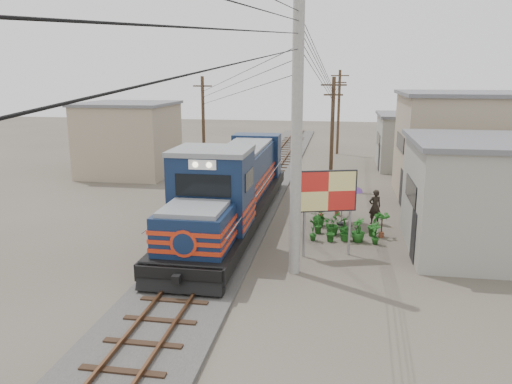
% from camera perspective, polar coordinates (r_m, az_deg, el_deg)
% --- Properties ---
extents(ground, '(120.00, 120.00, 0.00)m').
position_cam_1_polar(ground, '(19.88, -5.68, -7.91)').
color(ground, '#473F35').
rests_on(ground, ground).
extents(ballast, '(3.60, 70.00, 0.16)m').
position_cam_1_polar(ballast, '(29.17, -0.57, -0.72)').
color(ballast, '#595651').
rests_on(ballast, ground).
extents(track, '(1.15, 70.00, 0.12)m').
position_cam_1_polar(track, '(29.13, -0.57, -0.38)').
color(track, '#51331E').
rests_on(track, ground).
extents(locomotive, '(3.10, 16.89, 4.18)m').
position_cam_1_polar(locomotive, '(24.00, -2.68, 0.41)').
color(locomotive, black).
rests_on(locomotive, ground).
extents(utility_pole_main, '(0.40, 0.40, 10.00)m').
position_cam_1_polar(utility_pole_main, '(17.55, 4.66, 6.15)').
color(utility_pole_main, '#9E9B93').
rests_on(utility_pole_main, ground).
extents(wooden_pole_mid, '(1.60, 0.24, 7.00)m').
position_cam_1_polar(wooden_pole_mid, '(32.04, 8.70, 6.95)').
color(wooden_pole_mid, '#4C3826').
rests_on(wooden_pole_mid, ground).
extents(wooden_pole_far, '(1.60, 0.24, 7.50)m').
position_cam_1_polar(wooden_pole_far, '(45.96, 9.42, 9.16)').
color(wooden_pole_far, '#4C3826').
rests_on(wooden_pole_far, ground).
extents(wooden_pole_left, '(1.60, 0.24, 7.00)m').
position_cam_1_polar(wooden_pole_left, '(37.38, -6.04, 7.93)').
color(wooden_pole_left, '#4C3826').
rests_on(wooden_pole_left, ground).
extents(power_lines, '(9.65, 19.00, 3.30)m').
position_cam_1_polar(power_lines, '(26.83, -1.50, 14.18)').
color(power_lines, black).
rests_on(power_lines, ground).
extents(shophouse_front, '(7.35, 6.30, 4.70)m').
position_cam_1_polar(shophouse_front, '(22.37, 26.22, -0.50)').
color(shophouse_front, gray).
rests_on(shophouse_front, ground).
extents(shophouse_mid, '(8.40, 7.35, 6.20)m').
position_cam_1_polar(shophouse_mid, '(31.05, 23.55, 4.73)').
color(shophouse_mid, gray).
rests_on(shophouse_mid, ground).
extents(shophouse_back, '(6.30, 6.30, 4.20)m').
position_cam_1_polar(shophouse_back, '(40.62, 18.08, 5.56)').
color(shophouse_back, gray).
rests_on(shophouse_back, ground).
extents(shophouse_left, '(6.30, 6.30, 5.20)m').
position_cam_1_polar(shophouse_left, '(37.30, -14.30, 5.93)').
color(shophouse_left, gray).
rests_on(shophouse_left, ground).
extents(billboard, '(2.22, 0.77, 3.53)m').
position_cam_1_polar(billboard, '(19.82, 8.24, -0.15)').
color(billboard, '#99999E').
rests_on(billboard, ground).
extents(market_umbrella, '(2.65, 2.65, 2.24)m').
position_cam_1_polar(market_umbrella, '(24.26, 9.89, 0.74)').
color(market_umbrella, black).
rests_on(market_umbrella, ground).
extents(vendor, '(0.73, 0.60, 1.72)m').
position_cam_1_polar(vendor, '(25.01, 13.43, -1.65)').
color(vendor, black).
rests_on(vendor, ground).
extents(plant_nursery, '(3.45, 3.09, 1.07)m').
position_cam_1_polar(plant_nursery, '(23.03, 9.40, -3.75)').
color(plant_nursery, '#1B5518').
rests_on(plant_nursery, ground).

